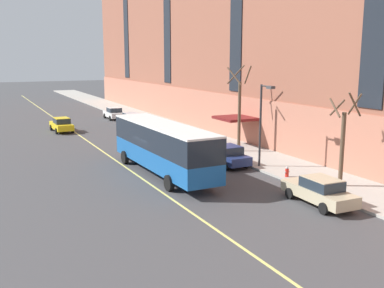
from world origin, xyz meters
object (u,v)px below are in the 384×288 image
parked_car_champagne_4 (319,191)px  street_tree_near_corner (343,140)px  parked_car_navy_0 (151,126)px  parked_car_white_2 (114,113)px  city_bus (163,145)px  street_tree_mid_block (239,110)px  parked_car_champagne_1 (189,142)px  taxi_cab (62,125)px  fire_hydrant (287,172)px  street_lamp (263,116)px  parked_car_navy_3 (227,155)px  parked_car_silver_5 (131,119)px

parked_car_champagne_4 → street_tree_near_corner: (3.42, 1.88, 2.31)m
parked_car_navy_0 → parked_car_white_2: size_ratio=1.05×
street_tree_near_corner → parked_car_navy_0: bearing=97.4°
city_bus → street_tree_mid_block: (8.67, 3.92, 1.64)m
parked_car_champagne_1 → taxi_cab: same height
fire_hydrant → street_lamp: bearing=88.2°
city_bus → parked_car_navy_3: bearing=3.2°
city_bus → fire_hydrant: city_bus is taller
parked_car_navy_3 → parked_car_champagne_4: same height
street_tree_mid_block → street_lamp: size_ratio=1.21×
parked_car_navy_0 → street_tree_near_corner: 24.85m
street_tree_mid_block → city_bus: bearing=-155.7°
parked_car_champagne_1 → street_tree_near_corner: 15.23m
parked_car_champagne_1 → street_lamp: street_lamp is taller
parked_car_champagne_1 → parked_car_white_2: bearing=90.0°
city_bus → street_lamp: street_lamp is taller
parked_car_navy_3 → street_tree_mid_block: (3.30, 3.62, 2.93)m
parked_car_champagne_1 → parked_car_silver_5: same height
city_bus → parked_car_champagne_4: (5.26, -9.87, -1.30)m
parked_car_champagne_1 → taxi_cab: 17.25m
parked_car_champagne_1 → parked_car_champagne_4: same height
parked_car_white_2 → parked_car_navy_3: size_ratio=0.98×
city_bus → street_tree_near_corner: bearing=-42.6°
parked_car_navy_0 → street_lamp: 18.54m
fire_hydrant → street_tree_near_corner: bearing=-62.7°
parked_car_champagne_1 → fire_hydrant: bearing=-81.0°
parked_car_navy_0 → taxi_cab: same height
street_tree_mid_block → street_tree_near_corner: bearing=-90.0°
parked_car_navy_3 → taxi_cab: bearing=111.0°
parked_car_white_2 → street_tree_mid_block: (3.43, -25.34, 2.93)m
taxi_cab → street_lamp: street_lamp is taller
street_tree_mid_block → street_lamp: street_tree_mid_block is taller
city_bus → parked_car_champagne_1: 8.57m
taxi_cab → fire_hydrant: 28.46m
street_tree_near_corner → parked_car_champagne_4: bearing=-151.2°
parked_car_champagne_1 → parked_car_navy_3: same height
city_bus → street_tree_near_corner: size_ratio=2.12×
parked_car_silver_5 → street_lamp: street_lamp is taller
parked_car_navy_3 → street_tree_near_corner: size_ratio=0.73×
city_bus → fire_hydrant: bearing=-34.3°
taxi_cab → fire_hydrant: taxi_cab is taller
street_tree_near_corner → parked_car_silver_5: bearing=96.2°
parked_car_white_2 → street_tree_mid_block: bearing=-82.3°
street_tree_mid_block → parked_car_champagne_4: bearing=-103.9°
parked_car_navy_0 → parked_car_champagne_4: same height
parked_car_champagne_4 → city_bus: bearing=118.1°
street_lamp → taxi_cab: bearing=113.1°
parked_car_champagne_1 → fire_hydrant: 11.60m
parked_car_silver_5 → street_lamp: 24.65m
parked_car_champagne_1 → parked_car_navy_3: 6.37m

